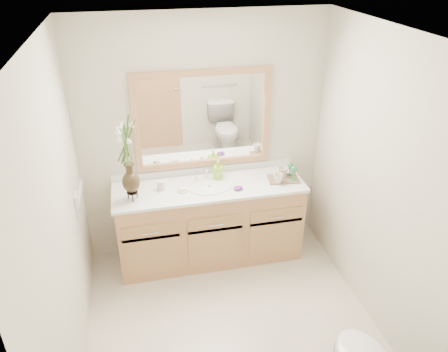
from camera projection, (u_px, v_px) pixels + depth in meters
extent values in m
plane|color=beige|center=(233.00, 328.00, 3.71)|extent=(2.60, 2.60, 0.00)
cube|color=white|center=(237.00, 38.00, 2.57)|extent=(2.40, 2.60, 0.02)
cube|color=beige|center=(203.00, 139.00, 4.26)|extent=(2.40, 0.02, 2.40)
cube|color=beige|center=(60.00, 231.00, 2.91)|extent=(0.02, 2.60, 2.40)
cube|color=beige|center=(386.00, 191.00, 3.37)|extent=(0.02, 2.60, 2.40)
cube|color=tan|center=(210.00, 223.00, 4.39)|extent=(1.80, 0.55, 0.80)
cube|color=white|center=(209.00, 187.00, 4.19)|extent=(1.84, 0.57, 0.03)
ellipsoid|color=white|center=(210.00, 192.00, 4.20)|extent=(0.38, 0.30, 0.12)
cylinder|color=silver|center=(206.00, 173.00, 4.30)|extent=(0.02, 0.02, 0.11)
cylinder|color=silver|center=(196.00, 176.00, 4.29)|extent=(0.02, 0.02, 0.08)
cylinder|color=silver|center=(216.00, 174.00, 4.32)|extent=(0.02, 0.02, 0.08)
cube|color=white|center=(203.00, 120.00, 4.14)|extent=(1.20, 0.01, 0.85)
cube|color=tan|center=(202.00, 73.00, 3.92)|extent=(1.32, 0.04, 0.06)
cube|color=tan|center=(204.00, 163.00, 4.35)|extent=(1.32, 0.04, 0.06)
cube|color=tan|center=(136.00, 126.00, 4.02)|extent=(0.06, 0.04, 0.85)
cube|color=tan|center=(267.00, 115.00, 4.26)|extent=(0.06, 0.04, 0.85)
cube|color=white|center=(76.00, 200.00, 3.67)|extent=(0.02, 0.12, 0.12)
cylinder|color=black|center=(132.00, 192.00, 3.94)|extent=(0.10, 0.10, 0.01)
ellipsoid|color=#2F2414|center=(131.00, 182.00, 3.89)|extent=(0.16, 0.16, 0.20)
cylinder|color=#2F2414|center=(130.00, 169.00, 3.83)|extent=(0.06, 0.06, 0.09)
cylinder|color=#4C7A33|center=(127.00, 145.00, 3.71)|extent=(0.05, 0.05, 0.36)
cylinder|color=beige|center=(161.00, 185.00, 4.11)|extent=(0.07, 0.07, 0.09)
cylinder|color=beige|center=(183.00, 191.00, 4.10)|extent=(0.11, 0.11, 0.01)
cube|color=beige|center=(183.00, 189.00, 4.09)|extent=(0.07, 0.05, 0.02)
imported|color=#8FD231|center=(218.00, 170.00, 4.29)|extent=(0.10, 0.10, 0.17)
ellipsoid|color=#55246E|center=(238.00, 188.00, 4.12)|extent=(0.09, 0.08, 0.03)
cube|color=brown|center=(283.00, 179.00, 4.29)|extent=(0.32, 0.23, 0.01)
imported|color=beige|center=(278.00, 178.00, 4.20)|extent=(0.10, 0.09, 0.09)
imported|color=beige|center=(283.00, 172.00, 4.30)|extent=(0.14, 0.14, 0.10)
cylinder|color=#287841|center=(293.00, 179.00, 4.27)|extent=(0.06, 0.06, 0.01)
cylinder|color=#287841|center=(293.00, 175.00, 4.25)|extent=(0.01, 0.01, 0.09)
ellipsoid|color=#287841|center=(294.00, 170.00, 4.22)|extent=(0.07, 0.07, 0.08)
cylinder|color=#287841|center=(290.00, 175.00, 4.35)|extent=(0.06, 0.06, 0.01)
cylinder|color=#287841|center=(290.00, 171.00, 4.33)|extent=(0.01, 0.01, 0.08)
ellipsoid|color=#287841|center=(290.00, 166.00, 4.31)|extent=(0.06, 0.06, 0.07)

